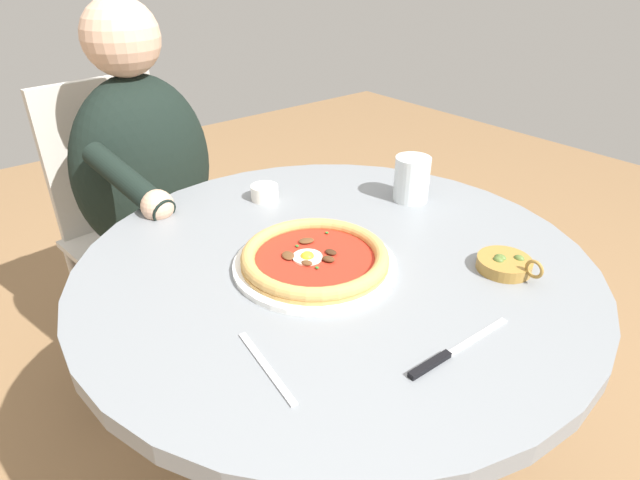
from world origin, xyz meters
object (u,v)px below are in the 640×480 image
object	(u,v)px
pizza_on_plate	(313,258)
steak_knife	(446,355)
dining_table	(334,328)
water_glass	(411,182)
ramekin_capers	(265,192)
diner_person	(156,233)
cafe_chair_diner	(129,209)
olive_pan	(505,264)
fork_utensil	(266,367)

from	to	relation	value
pizza_on_plate	steak_knife	xyz separation A→B (m)	(-0.30, 0.01, -0.01)
dining_table	water_glass	world-z (taller)	water_glass
ramekin_capers	diner_person	world-z (taller)	diner_person
water_glass	ramekin_capers	distance (m)	0.33
dining_table	ramekin_capers	distance (m)	0.35
dining_table	diner_person	size ratio (longest dim) A/B	0.84
pizza_on_plate	cafe_chair_diner	distance (m)	0.86
pizza_on_plate	ramekin_capers	size ratio (longest dim) A/B	4.79
ramekin_capers	cafe_chair_diner	size ratio (longest dim) A/B	0.07
dining_table	water_glass	xyz separation A→B (m)	(0.08, -0.30, 0.21)
pizza_on_plate	water_glass	xyz separation A→B (m)	(0.08, -0.34, 0.03)
steak_knife	ramekin_capers	size ratio (longest dim) A/B	3.37
steak_knife	ramekin_capers	world-z (taller)	ramekin_capers
olive_pan	dining_table	bearing A→B (deg)	42.98
fork_utensil	dining_table	bearing A→B (deg)	-58.81
water_glass	ramekin_capers	world-z (taller)	water_glass
ramekin_capers	dining_table	bearing A→B (deg)	171.66
cafe_chair_diner	steak_knife	bearing A→B (deg)	-178.20
pizza_on_plate	steak_knife	world-z (taller)	pizza_on_plate
diner_person	cafe_chair_diner	distance (m)	0.15
fork_utensil	pizza_on_plate	bearing A→B (deg)	-52.55
dining_table	water_glass	distance (m)	0.37
dining_table	fork_utensil	bearing A→B (deg)	121.19
dining_table	diner_person	world-z (taller)	diner_person
pizza_on_plate	diner_person	size ratio (longest dim) A/B	0.26
ramekin_capers	olive_pan	size ratio (longest dim) A/B	0.51
steak_knife	diner_person	world-z (taller)	diner_person
fork_utensil	diner_person	bearing A→B (deg)	-12.24
cafe_chair_diner	water_glass	bearing A→B (deg)	-152.89
dining_table	water_glass	size ratio (longest dim) A/B	9.45
water_glass	cafe_chair_diner	size ratio (longest dim) A/B	0.11
pizza_on_plate	ramekin_capers	distance (m)	0.30
dining_table	fork_utensil	size ratio (longest dim) A/B	5.85
steak_knife	fork_utensil	size ratio (longest dim) A/B	1.28
water_glass	diner_person	size ratio (longest dim) A/B	0.09
pizza_on_plate	diner_person	distance (m)	0.73
steak_knife	cafe_chair_diner	distance (m)	1.15
dining_table	steak_knife	bearing A→B (deg)	169.87
dining_table	pizza_on_plate	bearing A→B (deg)	84.05
dining_table	pizza_on_plate	xyz separation A→B (m)	(0.00, 0.05, 0.18)
dining_table	cafe_chair_diner	world-z (taller)	cafe_chair_diner
cafe_chair_diner	dining_table	bearing A→B (deg)	-173.92
dining_table	ramekin_capers	bearing A→B (deg)	-8.34
diner_person	cafe_chair_diner	world-z (taller)	diner_person
steak_knife	fork_utensil	xyz separation A→B (m)	(0.14, 0.21, -0.00)
dining_table	pizza_on_plate	world-z (taller)	pizza_on_plate
ramekin_capers	diner_person	size ratio (longest dim) A/B	0.05
dining_table	diner_person	xyz separation A→B (m)	(0.69, 0.08, -0.05)
pizza_on_plate	ramekin_capers	bearing A→B (deg)	-17.53
pizza_on_plate	olive_pan	world-z (taller)	olive_pan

